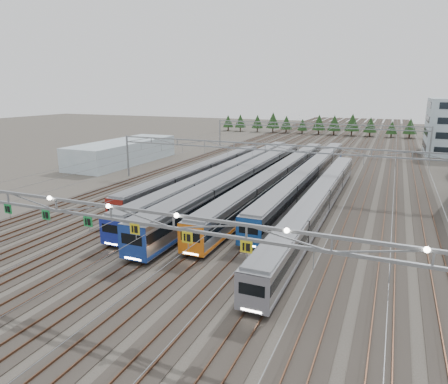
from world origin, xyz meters
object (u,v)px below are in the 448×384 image
at_px(train_f, 319,201).
at_px(gantry_far, 315,129).
at_px(train_c, 245,179).
at_px(gantry_mid, 265,152).
at_px(train_d, 279,177).
at_px(train_e, 310,175).
at_px(train_a, 204,173).
at_px(train_b, 231,173).
at_px(gantry_near, 110,216).
at_px(west_shed, 123,152).

xyz_separation_m(train_f, gantry_far, (-11.25, 56.26, 4.34)).
bearing_deg(train_c, train_f, -29.45).
xyz_separation_m(train_c, gantry_mid, (2.25, 3.64, 4.06)).
xyz_separation_m(train_d, train_e, (4.50, 3.97, -0.04)).
distance_m(train_c, gantry_far, 48.86).
bearing_deg(train_a, train_b, 18.64).
xyz_separation_m(train_c, gantry_far, (2.25, 48.64, 4.06)).
bearing_deg(train_c, train_a, 159.36).
relative_size(train_a, train_b, 0.76).
bearing_deg(train_e, gantry_near, -98.56).
distance_m(train_c, train_d, 6.53).
bearing_deg(train_d, gantry_far, 92.93).
distance_m(train_a, train_e, 18.77).
distance_m(train_a, gantry_near, 41.73).
distance_m(train_b, train_c, 6.66).
bearing_deg(train_a, train_e, 16.43).
bearing_deg(train_f, gantry_far, 101.31).
distance_m(train_f, gantry_near, 31.40).
bearing_deg(train_e, train_c, -135.98).
relative_size(train_f, gantry_far, 0.98).
bearing_deg(train_a, train_d, 5.68).
relative_size(train_c, west_shed, 2.07).
bearing_deg(gantry_mid, train_f, -45.02).
bearing_deg(train_f, gantry_mid, 134.98).
bearing_deg(gantry_far, train_d, -87.07).
relative_size(train_b, train_d, 1.03).
height_order(train_a, west_shed, west_shed).
relative_size(gantry_far, west_shed, 1.88).
height_order(train_c, gantry_mid, gantry_mid).
relative_size(train_d, west_shed, 2.16).
bearing_deg(gantry_near, gantry_mid, 89.93).
relative_size(gantry_mid, west_shed, 1.88).
height_order(train_c, train_d, train_c).
height_order(train_a, train_f, train_f).
xyz_separation_m(train_a, train_e, (18.00, 5.31, 0.10)).
bearing_deg(west_shed, gantry_far, 40.80).
bearing_deg(west_shed, train_d, -15.14).
bearing_deg(train_a, gantry_mid, 1.25).
height_order(train_b, west_shed, west_shed).
xyz_separation_m(train_d, gantry_near, (-2.30, -41.21, 4.95)).
relative_size(train_a, gantry_mid, 0.91).
relative_size(train_b, gantry_near, 1.19).
distance_m(train_d, west_shed, 41.89).
distance_m(train_a, gantry_far, 46.83).
bearing_deg(train_b, gantry_far, 81.22).
relative_size(train_b, gantry_mid, 1.19).
bearing_deg(west_shed, train_e, -8.83).
height_order(train_a, gantry_far, gantry_far).
bearing_deg(train_d, train_e, 41.39).
relative_size(train_e, train_f, 1.16).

